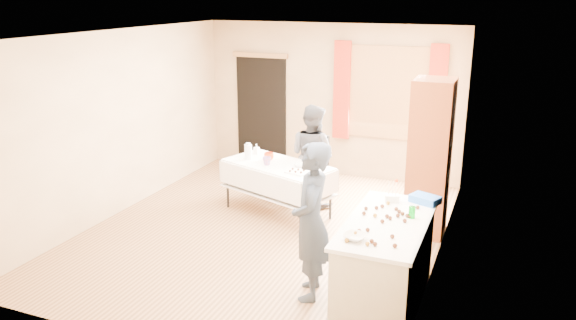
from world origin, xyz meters
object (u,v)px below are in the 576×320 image
at_px(party_table, 278,184).
at_px(woman, 312,155).
at_px(girl, 311,222).
at_px(counter, 385,263).
at_px(chair, 312,177).
at_px(cabinet, 430,158).

bearing_deg(party_table, woman, 79.72).
distance_m(girl, woman, 2.71).
xyz_separation_m(counter, chair, (-1.80, 2.80, -0.17)).
bearing_deg(woman, cabinet, -172.63).
distance_m(chair, woman, 0.62).
distance_m(party_table, girl, 2.37).
height_order(chair, woman, woman).
relative_size(chair, girl, 0.57).
bearing_deg(girl, woman, -176.77).
relative_size(cabinet, party_table, 1.17).
distance_m(counter, woman, 2.95).
relative_size(cabinet, chair, 2.15).
xyz_separation_m(cabinet, chair, (-1.90, 0.81, -0.74)).
bearing_deg(party_table, cabinet, 22.96).
xyz_separation_m(counter, party_table, (-1.98, 1.85, -0.01)).
distance_m(cabinet, party_table, 2.17).
distance_m(party_table, woman, 0.72).
bearing_deg(cabinet, party_table, -176.29).
height_order(chair, girl, girl).
bearing_deg(counter, cabinet, 87.12).
relative_size(girl, woman, 1.10).
distance_m(counter, party_table, 2.71).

